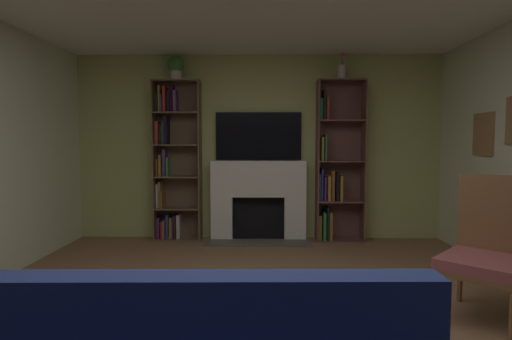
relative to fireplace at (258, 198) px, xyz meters
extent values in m
cube|color=#B7BE70|center=(0.00, 0.15, 0.69)|extent=(5.13, 0.06, 2.54)
cube|color=#9C7049|center=(2.49, -1.03, 0.85)|extent=(0.03, 0.40, 0.47)
cube|color=olive|center=(2.48, -1.03, 0.85)|extent=(0.01, 0.34, 0.41)
cube|color=white|center=(-0.50, 0.00, -0.28)|extent=(0.29, 0.24, 0.60)
cube|color=white|center=(0.50, 0.00, -0.28)|extent=(0.29, 0.24, 0.60)
cube|color=white|center=(0.00, 0.00, 0.26)|extent=(1.29, 0.24, 0.49)
cube|color=black|center=(0.00, 0.08, -0.28)|extent=(0.71, 0.08, 0.60)
cube|color=#5B544B|center=(0.00, -0.27, -0.56)|extent=(1.39, 0.30, 0.03)
cube|color=black|center=(0.00, 0.09, 0.84)|extent=(1.17, 0.06, 0.65)
cube|color=brown|center=(-1.42, -0.02, 0.51)|extent=(0.02, 0.27, 2.17)
cube|color=brown|center=(-0.80, -0.02, 0.51)|extent=(0.02, 0.27, 2.17)
cube|color=brown|center=(-1.11, 0.11, 0.51)|extent=(0.64, 0.02, 2.17)
cube|color=brown|center=(-1.11, -0.02, -0.57)|extent=(0.60, 0.27, 0.02)
cube|color=#60266D|center=(-1.38, 0.01, -0.42)|extent=(0.04, 0.18, 0.28)
cube|color=#B6321E|center=(-1.34, 0.02, -0.45)|extent=(0.03, 0.16, 0.23)
cube|color=brown|center=(-1.29, -0.01, -0.44)|extent=(0.03, 0.23, 0.25)
cube|color=#2B4784|center=(-1.25, 0.02, -0.40)|extent=(0.03, 0.16, 0.33)
cube|color=olive|center=(-1.20, 0.02, -0.42)|extent=(0.04, 0.17, 0.28)
cube|color=black|center=(-1.15, 0.00, -0.40)|extent=(0.04, 0.20, 0.31)
cube|color=beige|center=(-1.10, 0.01, -0.40)|extent=(0.04, 0.18, 0.33)
cube|color=brown|center=(-1.11, -0.02, -0.15)|extent=(0.60, 0.27, 0.02)
cube|color=beige|center=(-1.38, 0.02, 0.03)|extent=(0.03, 0.18, 0.33)
cube|color=olive|center=(-1.35, 0.00, 0.04)|extent=(0.02, 0.20, 0.36)
cube|color=brown|center=(-1.31, -0.01, -0.02)|extent=(0.02, 0.23, 0.23)
cube|color=brown|center=(-1.11, -0.02, 0.29)|extent=(0.60, 0.27, 0.02)
cube|color=olive|center=(-1.38, 0.03, 0.41)|extent=(0.03, 0.15, 0.23)
cube|color=#A3742E|center=(-1.33, 0.00, 0.44)|extent=(0.03, 0.21, 0.29)
cube|color=#4E3678|center=(-1.29, 0.02, 0.48)|extent=(0.04, 0.17, 0.37)
cube|color=#3C794E|center=(-1.24, 0.01, 0.43)|extent=(0.02, 0.19, 0.25)
cube|color=brown|center=(-1.11, -0.02, 0.72)|extent=(0.60, 0.27, 0.02)
cube|color=#AB3C25|center=(-1.37, 0.01, 0.89)|extent=(0.04, 0.18, 0.31)
cube|color=black|center=(-1.32, 0.02, 0.87)|extent=(0.04, 0.16, 0.27)
cube|color=#2D714D|center=(-1.29, 0.01, 0.88)|extent=(0.02, 0.18, 0.30)
cube|color=black|center=(-1.25, -0.01, 0.92)|extent=(0.04, 0.22, 0.37)
cube|color=brown|center=(-1.11, -0.02, 1.16)|extent=(0.60, 0.27, 0.02)
cube|color=black|center=(-1.38, 0.02, 1.29)|extent=(0.04, 0.17, 0.24)
cube|color=olive|center=(-1.34, 0.02, 1.34)|extent=(0.03, 0.16, 0.36)
cube|color=#502F67|center=(-1.30, 0.01, 1.29)|extent=(0.02, 0.19, 0.24)
cube|color=red|center=(-1.26, 0.00, 1.34)|extent=(0.03, 0.21, 0.34)
cube|color=black|center=(-1.22, 0.02, 1.31)|extent=(0.03, 0.16, 0.28)
cube|color=black|center=(-1.17, 0.02, 1.34)|extent=(0.04, 0.16, 0.35)
cube|color=#623F6D|center=(-1.12, 0.00, 1.31)|extent=(0.04, 0.21, 0.29)
cube|color=brown|center=(-1.11, -0.02, 1.58)|extent=(0.60, 0.27, 0.02)
cube|color=brown|center=(0.80, -0.03, 0.51)|extent=(0.02, 0.30, 2.17)
cube|color=brown|center=(1.42, -0.03, 0.51)|extent=(0.02, 0.30, 2.17)
cube|color=brown|center=(1.11, 0.11, 0.51)|extent=(0.64, 0.02, 2.17)
cube|color=brown|center=(1.11, -0.03, -0.57)|extent=(0.60, 0.30, 0.02)
cube|color=olive|center=(0.84, -0.01, -0.40)|extent=(0.04, 0.22, 0.33)
cube|color=#327C38|center=(0.89, -0.02, -0.38)|extent=(0.04, 0.26, 0.37)
cube|color=#13252C|center=(0.94, -0.02, -0.34)|extent=(0.02, 0.25, 0.44)
cube|color=olive|center=(0.98, -0.02, -0.38)|extent=(0.04, 0.24, 0.37)
cube|color=brown|center=(1.11, -0.03, -0.04)|extent=(0.60, 0.30, 0.02)
cube|color=#593C71|center=(0.83, -0.01, 0.15)|extent=(0.02, 0.22, 0.36)
cube|color=navy|center=(0.86, -0.01, 0.19)|extent=(0.02, 0.23, 0.43)
cube|color=#5F287F|center=(0.90, -0.01, 0.13)|extent=(0.02, 0.23, 0.32)
cube|color=olive|center=(0.95, -0.02, 0.14)|extent=(0.04, 0.25, 0.33)
cube|color=#9A5524|center=(1.01, 0.00, 0.18)|extent=(0.04, 0.20, 0.41)
cube|color=black|center=(1.07, -0.01, 0.16)|extent=(0.04, 0.22, 0.38)
cube|color=olive|center=(1.11, -0.02, 0.14)|extent=(0.03, 0.24, 0.34)
cube|color=brown|center=(1.11, -0.03, 0.51)|extent=(0.60, 0.30, 0.02)
cube|color=black|center=(0.83, 0.01, 0.67)|extent=(0.02, 0.19, 0.31)
cube|color=olive|center=(0.86, -0.01, 0.67)|extent=(0.03, 0.23, 0.31)
cube|color=#3B694D|center=(0.90, -0.01, 0.69)|extent=(0.02, 0.22, 0.35)
cube|color=brown|center=(1.11, -0.03, 1.05)|extent=(0.60, 0.30, 0.02)
cube|color=#24643C|center=(0.84, 0.00, 1.20)|extent=(0.04, 0.21, 0.28)
cube|color=black|center=(0.88, 0.00, 1.26)|extent=(0.03, 0.20, 0.40)
cube|color=#AD3930|center=(0.93, 0.02, 1.22)|extent=(0.03, 0.17, 0.32)
cube|color=brown|center=(1.11, -0.03, 1.58)|extent=(0.60, 0.30, 0.02)
cylinder|color=beige|center=(-1.11, -0.03, 1.65)|extent=(0.17, 0.17, 0.12)
sphere|color=#3B7938|center=(-1.11, -0.03, 1.80)|extent=(0.23, 0.23, 0.23)
cylinder|color=silver|center=(1.11, -0.03, 1.69)|extent=(0.10, 0.10, 0.19)
cylinder|color=#4C7F3F|center=(1.12, -0.05, 1.83)|extent=(0.01, 0.01, 0.10)
sphere|color=#E16393|center=(1.12, -0.05, 1.88)|extent=(0.06, 0.06, 0.06)
cylinder|color=#4C7F3F|center=(1.12, -0.04, 1.84)|extent=(0.01, 0.01, 0.13)
sphere|color=#E16393|center=(1.12, -0.04, 1.91)|extent=(0.06, 0.06, 0.06)
cylinder|color=#4C7F3F|center=(1.11, -0.03, 1.84)|extent=(0.01, 0.01, 0.12)
sphere|color=#E16393|center=(1.11, -0.03, 1.90)|extent=(0.06, 0.06, 0.06)
cube|color=navy|center=(-0.20, -4.13, 0.07)|extent=(1.93, 0.21, 0.40)
cylinder|color=brown|center=(1.74, -2.19, -0.37)|extent=(0.04, 0.04, 0.41)
cylinder|color=brown|center=(1.35, -2.62, -0.37)|extent=(0.04, 0.04, 0.41)
cube|color=#9E4E4E|center=(1.73, -2.58, -0.13)|extent=(0.83, 0.84, 0.08)
cube|color=brown|center=(1.73, -2.58, -0.19)|extent=(0.83, 0.84, 0.04)
cube|color=brown|center=(1.92, -2.37, 0.17)|extent=(0.45, 0.42, 0.68)
cube|color=#886453|center=(-0.19, -3.58, -0.23)|extent=(0.90, 0.43, 0.04)
camera|label=1|loc=(0.07, -5.71, 0.79)|focal=29.51mm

